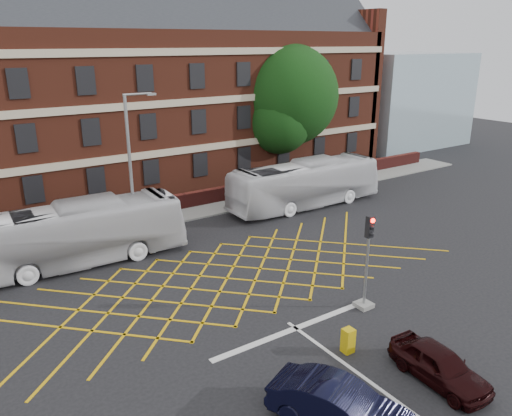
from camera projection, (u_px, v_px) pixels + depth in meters
ground at (249, 294)px, 23.21m from camera, size 120.00×120.00×0.00m
victorian_building at (94, 88)px, 38.14m from camera, size 51.00×12.17×20.40m
boundary_wall at (142, 209)px, 33.25m from camera, size 56.00×0.50×1.10m
far_pavement at (149, 220)px, 32.62m from camera, size 60.00×3.00×0.12m
glass_block at (399, 99)px, 56.18m from camera, size 14.00×10.00×10.00m
box_junction_hatching at (227, 278)px, 24.78m from camera, size 8.22×8.22×0.02m
stop_line at (296, 328)px, 20.46m from camera, size 8.00×0.30×0.02m
bus_left at (69, 235)px, 25.75m from camera, size 12.07×3.33×3.33m
bus_right at (305, 184)px, 35.15m from camera, size 11.79×2.93×3.27m
car_navy at (340, 406)px, 15.04m from camera, size 3.26×4.67×1.46m
car_maroon at (439, 365)px, 17.12m from camera, size 1.72×3.81×1.27m
deciduous_tree at (287, 102)px, 42.51m from camera, size 8.59×8.59×11.14m
traffic_light_near at (366, 271)px, 21.56m from camera, size 0.70×0.70×4.27m
street_lamp at (134, 196)px, 27.96m from camera, size 2.25×1.00×8.58m
utility_cabinet at (348, 341)px, 18.78m from camera, size 0.42×0.39×0.97m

